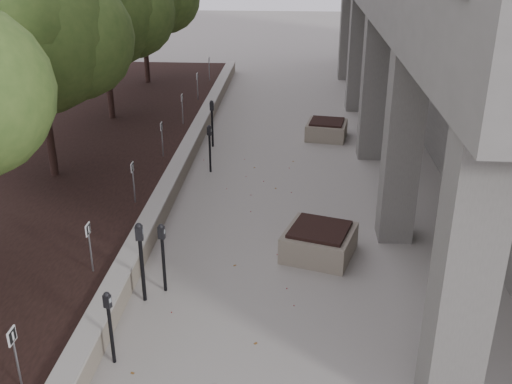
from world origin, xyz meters
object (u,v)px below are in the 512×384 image
(crabapple_tree_5, at_px, (143,13))
(parking_meter_5, at_px, (212,124))
(parking_meter_3, at_px, (142,263))
(parking_meter_1, at_px, (111,328))
(parking_meter_4, at_px, (210,149))
(planter_front, at_px, (319,241))
(crabapple_tree_3, at_px, (39,67))
(parking_meter_2, at_px, (163,258))
(planter_back, at_px, (327,129))
(crabapple_tree_4, at_px, (104,33))

(crabapple_tree_5, distance_m, parking_meter_5, 7.76)
(parking_meter_3, bearing_deg, crabapple_tree_5, 95.16)
(parking_meter_1, xyz_separation_m, parking_meter_3, (0.07, 1.68, 0.14))
(parking_meter_4, bearing_deg, planter_front, -43.71)
(crabapple_tree_3, distance_m, parking_meter_3, 6.32)
(parking_meter_2, relative_size, parking_meter_4, 1.02)
(planter_front, bearing_deg, planter_back, 86.62)
(parking_meter_1, height_order, planter_back, parking_meter_1)
(crabapple_tree_5, distance_m, planter_back, 9.31)
(parking_meter_2, bearing_deg, planter_front, 36.06)
(crabapple_tree_4, xyz_separation_m, parking_meter_3, (3.44, -9.76, -2.35))
(crabapple_tree_5, xyz_separation_m, parking_meter_4, (3.75, -8.56, -2.45))
(crabapple_tree_5, distance_m, parking_meter_3, 15.33)
(crabapple_tree_4, bearing_deg, planter_front, -50.26)
(crabapple_tree_3, xyz_separation_m, crabapple_tree_5, (0.00, 10.00, 0.00))
(crabapple_tree_4, height_order, parking_meter_3, crabapple_tree_4)
(parking_meter_4, xyz_separation_m, planter_back, (3.27, 3.14, -0.38))
(parking_meter_1, distance_m, parking_meter_3, 1.68)
(crabapple_tree_4, height_order, planter_front, crabapple_tree_4)
(parking_meter_1, relative_size, parking_meter_3, 0.82)
(parking_meter_2, bearing_deg, parking_meter_1, -92.40)
(crabapple_tree_4, bearing_deg, parking_meter_1, -73.58)
(crabapple_tree_3, xyz_separation_m, parking_meter_5, (3.53, 3.51, -2.40))
(parking_meter_2, distance_m, parking_meter_4, 5.86)
(crabapple_tree_3, bearing_deg, parking_meter_5, 44.87)
(parking_meter_3, distance_m, planter_front, 3.67)
(parking_meter_2, xyz_separation_m, planter_front, (2.84, 1.51, -0.37))
(crabapple_tree_3, bearing_deg, parking_meter_2, -49.80)
(crabapple_tree_3, distance_m, parking_meter_4, 4.71)
(planter_back, bearing_deg, crabapple_tree_4, 176.59)
(crabapple_tree_4, xyz_separation_m, planter_back, (7.02, -0.42, -2.84))
(parking_meter_5, height_order, planter_front, parking_meter_5)
(planter_back, bearing_deg, crabapple_tree_5, 142.34)
(parking_meter_1, height_order, parking_meter_4, parking_meter_4)
(crabapple_tree_4, height_order, crabapple_tree_5, same)
(crabapple_tree_4, relative_size, crabapple_tree_5, 1.00)
(crabapple_tree_4, bearing_deg, parking_meter_4, -43.53)
(planter_front, bearing_deg, crabapple_tree_3, 156.12)
(parking_meter_5, distance_m, planter_front, 7.12)
(crabapple_tree_4, height_order, planter_back, crabapple_tree_4)
(parking_meter_4, xyz_separation_m, parking_meter_5, (-0.22, 2.08, 0.06))
(parking_meter_4, height_order, parking_meter_5, parking_meter_5)
(crabapple_tree_4, height_order, parking_meter_2, crabapple_tree_4)
(crabapple_tree_3, distance_m, parking_meter_1, 7.68)
(parking_meter_1, bearing_deg, parking_meter_3, 107.10)
(parking_meter_3, distance_m, parking_meter_5, 8.27)
(parking_meter_2, bearing_deg, crabapple_tree_3, 138.21)
(parking_meter_4, bearing_deg, crabapple_tree_4, 149.72)
(crabapple_tree_3, bearing_deg, parking_meter_1, -62.35)
(crabapple_tree_3, relative_size, parking_meter_2, 4.00)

